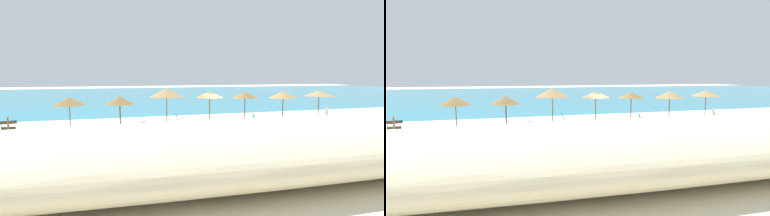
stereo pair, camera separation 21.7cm
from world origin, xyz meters
TOP-DOWN VIEW (x-y plane):
  - ground_plane at (0.00, 0.00)m, footprint 160.00×160.00m
  - sea_water at (0.00, 36.81)m, footprint 160.00×60.74m
  - dune_ridge at (-3.16, -10.60)m, footprint 56.00×8.48m
  - beach_umbrella_0 at (-11.24, 1.06)m, footprint 2.21×2.21m
  - beach_umbrella_1 at (-7.76, 0.71)m, footprint 2.15×2.15m
  - beach_umbrella_2 at (-4.24, 0.82)m, footprint 2.63×2.63m
  - beach_umbrella_3 at (-0.73, 0.82)m, footprint 2.19×2.19m
  - beach_umbrella_4 at (2.47, 0.97)m, footprint 2.17×2.17m
  - beach_umbrella_5 at (6.08, 0.88)m, footprint 2.44×2.44m
  - beach_umbrella_6 at (9.72, 0.78)m, footprint 2.53×2.53m
  - lounge_chair_0 at (2.05, -0.31)m, footprint 1.75×1.15m
  - lounge_chair_1 at (9.51, 0.13)m, footprint 1.63×1.05m
  - lounge_chair_2 at (-4.00, 0.17)m, footprint 1.59×0.86m
  - wooden_signpost at (-13.82, -3.30)m, footprint 0.82×0.25m
  - beach_ball at (-5.77, 0.20)m, footprint 0.26×0.26m
  - cooler_box at (-5.93, 1.63)m, footprint 0.57×0.57m

SIDE VIEW (x-z plane):
  - ground_plane at x=0.00m, z-range 0.00..0.00m
  - sea_water at x=0.00m, z-range 0.00..0.01m
  - beach_ball at x=-5.77m, z-range 0.00..0.26m
  - cooler_box at x=-5.93m, z-range 0.00..0.32m
  - lounge_chair_0 at x=2.05m, z-range -0.06..0.87m
  - lounge_chair_2 at x=-4.00m, z-range -0.10..1.02m
  - lounge_chair_1 at x=9.51m, z-range -0.11..1.06m
  - wooden_signpost at x=-13.82m, z-range 0.17..1.94m
  - dune_ridge at x=-3.16m, z-range 0.00..2.18m
  - beach_umbrella_0 at x=-11.24m, z-range 0.93..3.38m
  - beach_umbrella_1 at x=-7.76m, z-range 0.93..3.39m
  - beach_umbrella_5 at x=6.08m, z-range 0.99..3.58m
  - beach_umbrella_4 at x=2.47m, z-range 1.03..3.61m
  - beach_umbrella_6 at x=9.72m, z-range 1.05..3.64m
  - beach_umbrella_3 at x=-0.73m, z-range 1.09..3.78m
  - beach_umbrella_2 at x=-4.24m, z-range 1.16..4.16m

